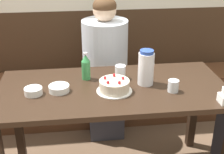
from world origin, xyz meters
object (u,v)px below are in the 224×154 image
(soju_bottle, at_px, (86,67))
(glass_tumbler_short, at_px, (120,72))
(glass_water_tall, at_px, (173,86))
(water_pitcher, at_px, (146,68))
(bowl_soup_white, at_px, (59,88))
(person_pale_blue_shirt, at_px, (105,70))
(bowl_rice_small, at_px, (33,91))
(birthday_cake, at_px, (114,86))
(bench_seat, at_px, (102,97))

(soju_bottle, height_order, glass_tumbler_short, soju_bottle)
(soju_bottle, bearing_deg, glass_tumbler_short, -4.58)
(glass_water_tall, xyz_separation_m, glass_tumbler_short, (-0.31, 0.24, 0.01))
(glass_water_tall, bearing_deg, glass_tumbler_short, 142.08)
(water_pitcher, relative_size, soju_bottle, 1.23)
(glass_water_tall, bearing_deg, water_pitcher, 139.00)
(bowl_soup_white, distance_m, person_pale_blue_shirt, 0.75)
(glass_water_tall, relative_size, person_pale_blue_shirt, 0.06)
(bowl_soup_white, xyz_separation_m, glass_tumbler_short, (0.42, 0.15, 0.03))
(water_pitcher, bearing_deg, glass_water_tall, -41.00)
(bowl_rice_small, bearing_deg, soju_bottle, 29.15)
(birthday_cake, height_order, bowl_rice_small, birthday_cake)
(bench_seat, height_order, birthday_cake, birthday_cake)
(birthday_cake, bearing_deg, glass_tumbler_short, 70.04)
(bench_seat, xyz_separation_m, person_pale_blue_shirt, (0.01, -0.21, 0.38))
(bowl_soup_white, relative_size, glass_tumbler_short, 1.39)
(bowl_soup_white, height_order, bowl_rice_small, bowl_rice_small)
(glass_tumbler_short, bearing_deg, person_pale_blue_shirt, 96.72)
(soju_bottle, bearing_deg, bench_seat, 75.92)
(water_pitcher, bearing_deg, bowl_soup_white, -175.77)
(birthday_cake, bearing_deg, glass_water_tall, -7.11)
(water_pitcher, bearing_deg, bench_seat, 105.44)
(bench_seat, distance_m, bowl_soup_white, 1.07)
(soju_bottle, xyz_separation_m, bowl_rice_small, (-0.34, -0.19, -0.07))
(water_pitcher, bearing_deg, soju_bottle, 162.11)
(bowl_soup_white, height_order, glass_water_tall, glass_water_tall)
(water_pitcher, xyz_separation_m, bowl_soup_white, (-0.58, -0.04, -0.10))
(bench_seat, bearing_deg, person_pale_blue_shirt, -87.48)
(water_pitcher, height_order, bowl_rice_small, water_pitcher)
(soju_bottle, relative_size, glass_water_tall, 2.52)
(bowl_soup_white, bearing_deg, bowl_rice_small, -172.43)
(water_pitcher, relative_size, bowl_soup_white, 1.82)
(birthday_cake, height_order, bowl_soup_white, birthday_cake)
(bench_seat, height_order, water_pitcher, water_pitcher)
(water_pitcher, distance_m, glass_tumbler_short, 0.20)
(bench_seat, bearing_deg, birthday_cake, -90.21)
(soju_bottle, distance_m, bowl_soup_white, 0.26)
(bowl_soup_white, bearing_deg, water_pitcher, 4.23)
(bowl_soup_white, bearing_deg, birthday_cake, -6.88)
(birthday_cake, distance_m, bowl_soup_white, 0.35)
(water_pitcher, bearing_deg, birthday_cake, -159.44)
(bowl_rice_small, distance_m, glass_tumbler_short, 0.61)
(bowl_rice_small, distance_m, glass_water_tall, 0.89)
(bowl_rice_small, height_order, person_pale_blue_shirt, person_pale_blue_shirt)
(birthday_cake, height_order, glass_tumbler_short, birthday_cake)
(bench_seat, xyz_separation_m, water_pitcher, (0.22, -0.81, 0.64))
(soju_bottle, height_order, bowl_rice_small, soju_bottle)
(birthday_cake, distance_m, glass_tumbler_short, 0.21)
(bench_seat, bearing_deg, soju_bottle, -104.08)
(birthday_cake, relative_size, glass_water_tall, 2.97)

